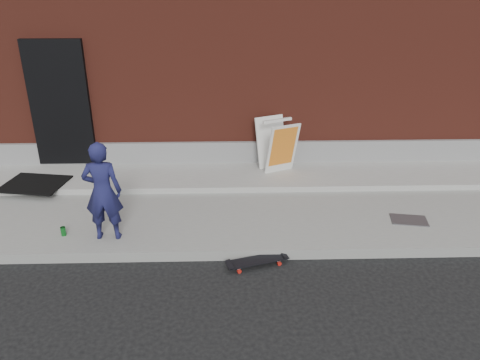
{
  "coord_description": "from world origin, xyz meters",
  "views": [
    {
      "loc": [
        0.38,
        -5.3,
        3.53
      ],
      "look_at": [
        0.55,
        0.8,
        0.83
      ],
      "focal_mm": 35.0,
      "sensor_mm": 36.0,
      "label": 1
    }
  ],
  "objects_px": {
    "skateboard": "(257,261)",
    "soda_can": "(63,231)",
    "pizza_sign": "(277,145)",
    "child": "(103,192)"
  },
  "relations": [
    {
      "from": "skateboard",
      "to": "soda_can",
      "type": "xyz_separation_m",
      "value": [
        -2.7,
        0.6,
        0.14
      ]
    },
    {
      "from": "pizza_sign",
      "to": "soda_can",
      "type": "distance_m",
      "value": 3.87
    },
    {
      "from": "pizza_sign",
      "to": "soda_can",
      "type": "bearing_deg",
      "value": -146.79
    },
    {
      "from": "pizza_sign",
      "to": "soda_can",
      "type": "xyz_separation_m",
      "value": [
        -3.21,
        -2.1,
        -0.51
      ]
    },
    {
      "from": "skateboard",
      "to": "pizza_sign",
      "type": "height_order",
      "value": "pizza_sign"
    },
    {
      "from": "child",
      "to": "soda_can",
      "type": "distance_m",
      "value": 0.9
    },
    {
      "from": "child",
      "to": "skateboard",
      "type": "xyz_separation_m",
      "value": [
        2.06,
        -0.54,
        -0.78
      ]
    },
    {
      "from": "pizza_sign",
      "to": "skateboard",
      "type": "bearing_deg",
      "value": -100.76
    },
    {
      "from": "skateboard",
      "to": "pizza_sign",
      "type": "bearing_deg",
      "value": 79.24
    },
    {
      "from": "pizza_sign",
      "to": "child",
      "type": "bearing_deg",
      "value": -139.93
    }
  ]
}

